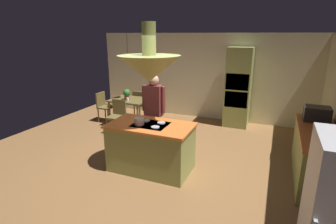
{
  "coord_description": "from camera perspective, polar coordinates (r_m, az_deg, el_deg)",
  "views": [
    {
      "loc": [
        2.07,
        -4.32,
        2.52
      ],
      "look_at": [
        0.1,
        0.4,
        1.0
      ],
      "focal_mm": 28.18,
      "sensor_mm": 36.0,
      "label": 1
    }
  ],
  "objects": [
    {
      "name": "potted_plant_on_table",
      "position": [
        7.39,
        -8.91,
        3.92
      ],
      "size": [
        0.2,
        0.2,
        0.3
      ],
      "color": "#99382D",
      "rests_on": "dining_table"
    },
    {
      "name": "cooking_pot_on_cooktop",
      "position": [
        4.81,
        -6.22,
        -2.0
      ],
      "size": [
        0.18,
        0.18,
        0.12
      ],
      "primitive_type": "cylinder",
      "color": "#B2B2B7",
      "rests_on": "kitchen_island"
    },
    {
      "name": "chair_at_corner",
      "position": [
        8.02,
        -13.73,
        1.52
      ],
      "size": [
        0.4,
        0.4,
        0.87
      ],
      "rotation": [
        0.0,
        0.0,
        1.57
      ],
      "color": "brown",
      "rests_on": "ground"
    },
    {
      "name": "cup_on_table",
      "position": [
        7.26,
        -8.73,
        2.71
      ],
      "size": [
        0.07,
        0.07,
        0.09
      ],
      "primitive_type": "cylinder",
      "color": "white",
      "rests_on": "dining_table"
    },
    {
      "name": "counter_run_right",
      "position": [
        5.38,
        29.32,
        -8.1
      ],
      "size": [
        0.73,
        2.05,
        0.92
      ],
      "color": "#8C934C",
      "rests_on": "ground"
    },
    {
      "name": "ground",
      "position": [
        5.41,
        -2.66,
        -11.23
      ],
      "size": [
        8.16,
        8.16,
        0.0
      ],
      "primitive_type": "plane",
      "color": "olive"
    },
    {
      "name": "chair_facing_island",
      "position": [
        7.03,
        -10.87,
        -0.41
      ],
      "size": [
        0.4,
        0.4,
        0.87
      ],
      "color": "brown",
      "rests_on": "ground"
    },
    {
      "name": "person_at_island",
      "position": [
        5.58,
        -3.1,
        0.67
      ],
      "size": [
        0.53,
        0.23,
        1.72
      ],
      "color": "tan",
      "rests_on": "ground"
    },
    {
      "name": "oven_tower",
      "position": [
        7.56,
        14.94,
        5.11
      ],
      "size": [
        0.66,
        0.62,
        2.19
      ],
      "color": "#8C934C",
      "rests_on": "ground"
    },
    {
      "name": "chair_by_back_wall",
      "position": [
        8.07,
        -5.98,
        1.99
      ],
      "size": [
        0.4,
        0.4,
        0.87
      ],
      "rotation": [
        0.0,
        0.0,
        3.14
      ],
      "color": "brown",
      "rests_on": "ground"
    },
    {
      "name": "microwave_on_counter",
      "position": [
        5.76,
        29.51,
        -0.36
      ],
      "size": [
        0.46,
        0.36,
        0.28
      ],
      "primitive_type": "cube",
      "color": "#232326",
      "rests_on": "counter_run_right"
    },
    {
      "name": "dining_table",
      "position": [
        7.5,
        -8.31,
        1.95
      ],
      "size": [
        1.02,
        0.82,
        0.76
      ],
      "color": "brown",
      "rests_on": "ground"
    },
    {
      "name": "canister_flour",
      "position": [
        4.73,
        30.76,
        -4.62
      ],
      "size": [
        0.1,
        0.1,
        0.17
      ],
      "primitive_type": "cylinder",
      "color": "#E0B78C",
      "rests_on": "counter_run_right"
    },
    {
      "name": "pendant_light_over_table",
      "position": [
        7.3,
        -8.7,
        11.2
      ],
      "size": [
        0.32,
        0.32,
        0.82
      ],
      "color": "#E0B266"
    },
    {
      "name": "kitchen_island",
      "position": [
        5.04,
        -3.71,
        -7.55
      ],
      "size": [
        1.57,
        0.9,
        0.94
      ],
      "color": "#8C934C",
      "rests_on": "ground"
    },
    {
      "name": "wall_back",
      "position": [
        8.13,
        7.72,
        7.6
      ],
      "size": [
        6.8,
        0.1,
        2.55
      ],
      "primitive_type": "cube",
      "color": "beige",
      "rests_on": "ground"
    },
    {
      "name": "range_hood",
      "position": [
        4.64,
        -4.05,
        9.7
      ],
      "size": [
        1.1,
        1.1,
        1.0
      ],
      "color": "#8C934C"
    },
    {
      "name": "canister_sugar",
      "position": [
        4.9,
        30.51,
        -3.87
      ],
      "size": [
        0.14,
        0.14,
        0.17
      ],
      "primitive_type": "cylinder",
      "color": "#E0B78C",
      "rests_on": "counter_run_right"
    }
  ]
}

